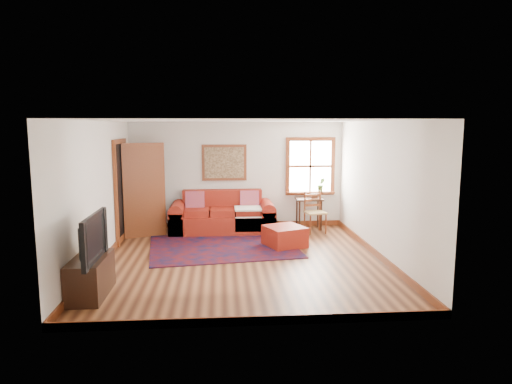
{
  "coord_description": "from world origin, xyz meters",
  "views": [
    {
      "loc": [
        -0.38,
        -8.0,
        2.43
      ],
      "look_at": [
        0.29,
        0.6,
        1.16
      ],
      "focal_mm": 32.0,
      "sensor_mm": 36.0,
      "label": 1
    }
  ],
  "objects": [
    {
      "name": "ladder_back_chair",
      "position": [
        1.73,
        2.05,
        0.5
      ],
      "size": [
        0.51,
        0.49,
        0.93
      ],
      "color": "tan",
      "rests_on": "ground"
    },
    {
      "name": "media_cabinet",
      "position": [
        -2.25,
        -1.57,
        0.28
      ],
      "size": [
        0.46,
        1.02,
        0.56
      ],
      "primitive_type": "cube",
      "color": "#311A10",
      "rests_on": "ground"
    },
    {
      "name": "red_leather_sofa",
      "position": [
        -0.35,
        2.29,
        0.31
      ],
      "size": [
        2.37,
        0.98,
        0.93
      ],
      "color": "maroon",
      "rests_on": "ground"
    },
    {
      "name": "red_ottoman",
      "position": [
        0.89,
        0.89,
        0.2
      ],
      "size": [
        0.93,
        0.93,
        0.41
      ],
      "primitive_type": "cube",
      "rotation": [
        0.0,
        0.0,
        0.38
      ],
      "color": "maroon",
      "rests_on": "ground"
    },
    {
      "name": "persian_rug",
      "position": [
        -0.36,
        0.93,
        0.01
      ],
      "size": [
        3.13,
        2.64,
        0.02
      ],
      "primitive_type": "cube",
      "rotation": [
        0.0,
        0.0,
        0.13
      ],
      "color": "#4F0B0D",
      "rests_on": "ground"
    },
    {
      "name": "ground",
      "position": [
        0.0,
        0.0,
        0.0
      ],
      "size": [
        5.5,
        5.5,
        0.0
      ],
      "primitive_type": "plane",
      "color": "#452212",
      "rests_on": "ground"
    },
    {
      "name": "framed_artwork",
      "position": [
        -0.3,
        2.71,
        1.55
      ],
      "size": [
        1.05,
        0.07,
        0.85
      ],
      "color": "brown",
      "rests_on": "ground"
    },
    {
      "name": "doorway",
      "position": [
        -2.21,
        1.78,
        1.07
      ],
      "size": [
        0.89,
        1.08,
        2.14
      ],
      "color": "black",
      "rests_on": "ground"
    },
    {
      "name": "television",
      "position": [
        -2.23,
        -1.75,
        0.89
      ],
      "size": [
        0.15,
        1.15,
        0.66
      ],
      "primitive_type": "imported",
      "rotation": [
        0.0,
        0.0,
        1.57
      ],
      "color": "black",
      "rests_on": "media_cabinet"
    },
    {
      "name": "side_table",
      "position": [
        1.67,
        2.38,
        0.61
      ],
      "size": [
        0.61,
        0.46,
        0.73
      ],
      "color": "#311A10",
      "rests_on": "ground"
    },
    {
      "name": "candle_hurricane",
      "position": [
        -2.2,
        -1.13,
        0.65
      ],
      "size": [
        0.12,
        0.12,
        0.18
      ],
      "color": "silver",
      "rests_on": "media_cabinet"
    },
    {
      "name": "room_envelope",
      "position": [
        0.0,
        0.02,
        1.65
      ],
      "size": [
        5.04,
        5.54,
        2.52
      ],
      "color": "silver",
      "rests_on": "ground"
    },
    {
      "name": "window",
      "position": [
        1.78,
        2.7,
        1.31
      ],
      "size": [
        1.18,
        0.2,
        1.38
      ],
      "color": "white",
      "rests_on": "ground"
    }
  ]
}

